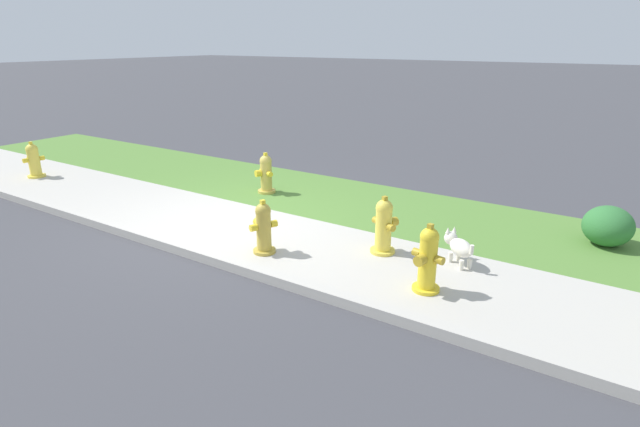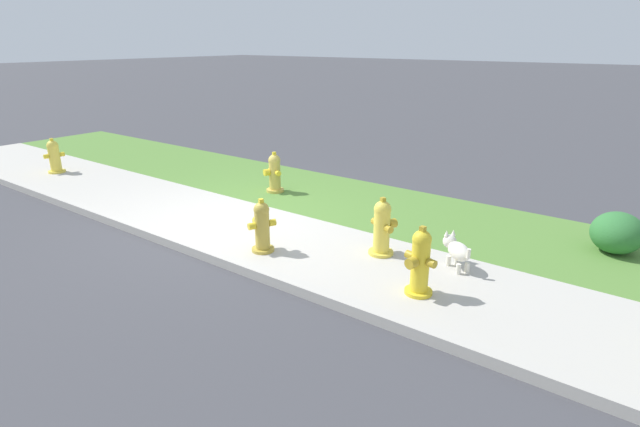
{
  "view_description": "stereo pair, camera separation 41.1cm",
  "coord_description": "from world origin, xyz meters",
  "px_view_note": "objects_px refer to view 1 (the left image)",
  "views": [
    {
      "loc": [
        4.99,
        -5.05,
        2.64
      ],
      "look_at": [
        1.5,
        0.3,
        0.4
      ],
      "focal_mm": 28.0,
      "sensor_mm": 36.0,
      "label": 1
    },
    {
      "loc": [
        5.33,
        -4.81,
        2.64
      ],
      "look_at": [
        1.5,
        0.3,
        0.4
      ],
      "focal_mm": 28.0,
      "sensor_mm": 36.0,
      "label": 2
    }
  ],
  "objects_px": {
    "fire_hydrant_across_street": "(384,226)",
    "fire_hydrant_mid_block": "(428,259)",
    "fire_hydrant_near_corner": "(263,228)",
    "shrub_bush_near_lamp": "(608,226)",
    "fire_hydrant_far_end": "(34,160)",
    "fire_hydrant_at_driveway": "(266,174)",
    "small_white_dog": "(459,246)"
  },
  "relations": [
    {
      "from": "small_white_dog",
      "to": "fire_hydrant_mid_block",
      "type": "bearing_deg",
      "value": 124.51
    },
    {
      "from": "fire_hydrant_far_end",
      "to": "fire_hydrant_mid_block",
      "type": "distance_m",
      "value": 8.41
    },
    {
      "from": "fire_hydrant_mid_block",
      "to": "fire_hydrant_near_corner",
      "type": "distance_m",
      "value": 2.17
    },
    {
      "from": "fire_hydrant_at_driveway",
      "to": "fire_hydrant_near_corner",
      "type": "height_order",
      "value": "fire_hydrant_at_driveway"
    },
    {
      "from": "fire_hydrant_near_corner",
      "to": "small_white_dog",
      "type": "relative_size",
      "value": 1.51
    },
    {
      "from": "fire_hydrant_far_end",
      "to": "fire_hydrant_mid_block",
      "type": "bearing_deg",
      "value": -82.54
    },
    {
      "from": "fire_hydrant_across_street",
      "to": "fire_hydrant_mid_block",
      "type": "xyz_separation_m",
      "value": [
        0.86,
        -0.69,
        0.01
      ]
    },
    {
      "from": "fire_hydrant_far_end",
      "to": "fire_hydrant_mid_block",
      "type": "relative_size",
      "value": 0.92
    },
    {
      "from": "fire_hydrant_across_street",
      "to": "fire_hydrant_near_corner",
      "type": "height_order",
      "value": "fire_hydrant_across_street"
    },
    {
      "from": "fire_hydrant_at_driveway",
      "to": "shrub_bush_near_lamp",
      "type": "relative_size",
      "value": 1.15
    },
    {
      "from": "fire_hydrant_mid_block",
      "to": "fire_hydrant_at_driveway",
      "type": "bearing_deg",
      "value": -15.2
    },
    {
      "from": "fire_hydrant_at_driveway",
      "to": "fire_hydrant_near_corner",
      "type": "relative_size",
      "value": 1.02
    },
    {
      "from": "fire_hydrant_across_street",
      "to": "fire_hydrant_mid_block",
      "type": "distance_m",
      "value": 1.1
    },
    {
      "from": "fire_hydrant_at_driveway",
      "to": "fire_hydrant_across_street",
      "type": "relative_size",
      "value": 0.95
    },
    {
      "from": "fire_hydrant_at_driveway",
      "to": "shrub_bush_near_lamp",
      "type": "xyz_separation_m",
      "value": [
        5.38,
        0.6,
        -0.08
      ]
    },
    {
      "from": "small_white_dog",
      "to": "shrub_bush_near_lamp",
      "type": "height_order",
      "value": "shrub_bush_near_lamp"
    },
    {
      "from": "fire_hydrant_far_end",
      "to": "fire_hydrant_near_corner",
      "type": "xyz_separation_m",
      "value": [
        6.24,
        -0.42,
        0.0
      ]
    },
    {
      "from": "fire_hydrant_near_corner",
      "to": "shrub_bush_near_lamp",
      "type": "distance_m",
      "value": 4.6
    },
    {
      "from": "fire_hydrant_across_street",
      "to": "small_white_dog",
      "type": "bearing_deg",
      "value": 37.02
    },
    {
      "from": "fire_hydrant_far_end",
      "to": "fire_hydrant_near_corner",
      "type": "distance_m",
      "value": 6.25
    },
    {
      "from": "fire_hydrant_far_end",
      "to": "small_white_dog",
      "type": "distance_m",
      "value": 8.49
    },
    {
      "from": "fire_hydrant_across_street",
      "to": "small_white_dog",
      "type": "relative_size",
      "value": 1.61
    },
    {
      "from": "fire_hydrant_mid_block",
      "to": "shrub_bush_near_lamp",
      "type": "relative_size",
      "value": 1.23
    },
    {
      "from": "shrub_bush_near_lamp",
      "to": "fire_hydrant_at_driveway",
      "type": "bearing_deg",
      "value": -173.65
    },
    {
      "from": "fire_hydrant_near_corner",
      "to": "shrub_bush_near_lamp",
      "type": "relative_size",
      "value": 1.13
    },
    {
      "from": "fire_hydrant_far_end",
      "to": "shrub_bush_near_lamp",
      "type": "bearing_deg",
      "value": -67.67
    },
    {
      "from": "small_white_dog",
      "to": "fire_hydrant_across_street",
      "type": "bearing_deg",
      "value": 50.24
    },
    {
      "from": "fire_hydrant_near_corner",
      "to": "small_white_dog",
      "type": "bearing_deg",
      "value": -40.49
    },
    {
      "from": "fire_hydrant_mid_block",
      "to": "fire_hydrant_across_street",
      "type": "bearing_deg",
      "value": -26.58
    },
    {
      "from": "shrub_bush_near_lamp",
      "to": "fire_hydrant_mid_block",
      "type": "bearing_deg",
      "value": -120.93
    },
    {
      "from": "fire_hydrant_mid_block",
      "to": "shrub_bush_near_lamp",
      "type": "xyz_separation_m",
      "value": [
        1.54,
        2.57,
        -0.11
      ]
    },
    {
      "from": "fire_hydrant_at_driveway",
      "to": "fire_hydrant_far_end",
      "type": "bearing_deg",
      "value": 45.71
    }
  ]
}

